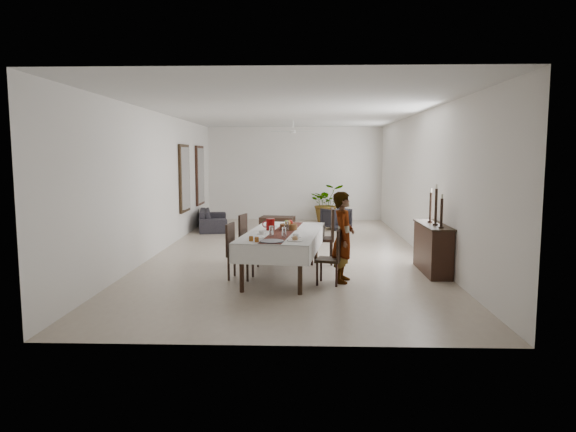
{
  "coord_description": "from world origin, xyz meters",
  "views": [
    {
      "loc": [
        0.34,
        -11.78,
        2.21
      ],
      "look_at": [
        0.02,
        -1.89,
        1.05
      ],
      "focal_mm": 32.0,
      "sensor_mm": 36.0,
      "label": 1
    }
  ],
  "objects": [
    {
      "name": "chair_left_near_leg_bl",
      "position": [
        -0.6,
        -2.58,
        0.21
      ],
      "size": [
        0.05,
        0.05,
        0.42
      ],
      "primitive_type": "cylinder",
      "rotation": [
        0.0,
        0.0,
        -0.18
      ],
      "color": "black",
      "rests_on": "floor"
    },
    {
      "name": "wall_back",
      "position": [
        0.0,
        6.0,
        1.6
      ],
      "size": [
        6.0,
        0.02,
        3.2
      ],
      "primitive_type": "cube",
      "color": "white",
      "rests_on": "floor"
    },
    {
      "name": "chair_left_far_leg_fr",
      "position": [
        -0.93,
        -1.65,
        0.22
      ],
      "size": [
        0.05,
        0.05,
        0.43
      ],
      "primitive_type": "cylinder",
      "rotation": [
        0.0,
        0.0,
        -0.23
      ],
      "color": "black",
      "rests_on": "floor"
    },
    {
      "name": "chair_left_near_leg_fl",
      "position": [
        -0.95,
        -2.52,
        0.21
      ],
      "size": [
        0.05,
        0.05,
        0.42
      ],
      "primitive_type": "cylinder",
      "rotation": [
        0.0,
        0.0,
        -0.18
      ],
      "color": "black",
      "rests_on": "floor"
    },
    {
      "name": "chair_right_near_seat",
      "position": [
        0.76,
        -3.05,
        0.43
      ],
      "size": [
        0.49,
        0.49,
        0.05
      ],
      "primitive_type": "cube",
      "rotation": [
        0.0,
        0.0,
        1.34
      ],
      "color": "black",
      "rests_on": "chair_right_near_leg_fl"
    },
    {
      "name": "serving_tray",
      "position": [
        -0.19,
        -3.61,
        0.84
      ],
      "size": [
        0.39,
        0.39,
        0.02
      ],
      "primitive_type": "cylinder",
      "color": "#46464B",
      "rests_on": "tablecloth_top"
    },
    {
      "name": "candlestick_far_shaft",
      "position": [
        2.78,
        -1.83,
        1.23
      ],
      "size": [
        0.05,
        0.05,
        0.55
      ],
      "primitive_type": "cylinder",
      "color": "black",
      "rests_on": "candlestick_far_base"
    },
    {
      "name": "chair_left_far_leg_bl",
      "position": [
        -0.5,
        -1.38,
        0.22
      ],
      "size": [
        0.05,
        0.05,
        0.43
      ],
      "primitive_type": "cylinder",
      "rotation": [
        0.0,
        0.0,
        -0.23
      ],
      "color": "black",
      "rests_on": "floor"
    },
    {
      "name": "mirror_glass_near",
      "position": [
        -2.92,
        2.2,
        1.6
      ],
      "size": [
        0.01,
        0.9,
        1.7
      ],
      "primitive_type": "cube",
      "color": "white",
      "rests_on": "mirror_frame_near"
    },
    {
      "name": "sideboard_body",
      "position": [
        2.78,
        -2.08,
        0.45
      ],
      "size": [
        0.4,
        1.5,
        0.9
      ],
      "primitive_type": "cube",
      "color": "black",
      "rests_on": "floor"
    },
    {
      "name": "candlestick_near_candle",
      "position": [
        2.78,
        -2.63,
        1.5
      ],
      "size": [
        0.04,
        0.04,
        0.08
      ],
      "primitive_type": "cylinder",
      "color": "beige",
      "rests_on": "candlestick_near_shaft"
    },
    {
      "name": "table_leg_fl",
      "position": [
        -0.68,
        -3.64,
        0.38
      ],
      "size": [
        0.08,
        0.08,
        0.76
      ],
      "primitive_type": "cylinder",
      "rotation": [
        0.0,
        0.0,
        -0.12
      ],
      "color": "black",
      "rests_on": "floor"
    },
    {
      "name": "mirror_frame_far",
      "position": [
        -2.96,
        4.3,
        1.6
      ],
      "size": [
        0.06,
        1.05,
        1.85
      ],
      "primitive_type": "cube",
      "color": "black",
      "rests_on": "wall_left"
    },
    {
      "name": "teacup_right",
      "position": [
        0.19,
        -3.16,
        0.86
      ],
      "size": [
        0.1,
        0.1,
        0.07
      ],
      "primitive_type": "cylinder",
      "color": "silver",
      "rests_on": "saucer_right"
    },
    {
      "name": "mirror_frame_near",
      "position": [
        -2.96,
        2.2,
        1.6
      ],
      "size": [
        0.06,
        1.05,
        1.85
      ],
      "primitive_type": "cube",
      "color": "black",
      "rests_on": "wall_left"
    },
    {
      "name": "potted_plant",
      "position": [
        1.1,
        5.43,
        0.64
      ],
      "size": [
        1.25,
        1.12,
        1.28
      ],
      "primitive_type": "imported",
      "rotation": [
        0.0,
        0.0,
        0.11
      ],
      "color": "#275723",
      "rests_on": "floor"
    },
    {
      "name": "chair_right_far_leg_fr",
      "position": [
        0.9,
        -1.13,
        0.24
      ],
      "size": [
        0.05,
        0.05,
        0.48
      ],
      "primitive_type": "cylinder",
      "rotation": [
        0.0,
        0.0,
        -0.01
      ],
      "color": "black",
      "rests_on": "floor"
    },
    {
      "name": "table_leg_bl",
      "position": [
        -0.37,
        -1.19,
        0.38
      ],
      "size": [
        0.08,
        0.08,
        0.76
      ],
      "primitive_type": "cylinder",
      "rotation": [
        0.0,
        0.0,
        -0.12
      ],
      "color": "black",
      "rests_on": "floor"
    },
    {
      "name": "saucer_left",
      "position": [
        -0.42,
        -2.81,
        0.83
      ],
      "size": [
        0.16,
        0.16,
        0.01
      ],
      "primitive_type": "cylinder",
      "color": "silver",
      "rests_on": "tablecloth_top"
    },
    {
      "name": "chair_right_near_leg_br",
      "position": [
        0.64,
        -2.85,
        0.2
      ],
      "size": [
        0.05,
        0.05,
        0.4
      ],
      "primitive_type": "cylinder",
      "rotation": [
        0.0,
        0.0,
        -0.23
      ],
      "color": "black",
      "rests_on": "floor"
    },
    {
      "name": "coffee_table",
      "position": [
        -0.46,
        3.18,
        0.22
      ],
      "size": [
        1.05,
        0.78,
        0.43
      ],
      "primitive_type": "cube",
      "rotation": [
        0.0,
        0.0,
        -0.14
      ],
      "color": "black",
      "rests_on": "floor"
    },
    {
      "name": "table_leg_fr",
      "position": [
        0.27,
        -3.76,
        0.38
      ],
      "size": [
        0.08,
        0.08,
        0.76
      ],
      "primitive_type": "cylinder",
      "rotation": [
        0.0,
        0.0,
        -0.12
      ],
      "color": "black",
      "rests_on": "floor"
    },
    {
      "name": "candlestick_far_candle",
      "position": [
        2.78,
        -1.83,
        1.55
      ],
      "size": [
        0.04,
        0.04,
        0.08
      ],
      "primitive_type": "cylinder",
      "color": "silver",
      "rests_on": "candlestick_far_shaft"
    },
    {
      "name": "tablecloth_drape_far",
      "position": [
        0.13,
        -1.09,
        0.66
      ],
      "size": [
        1.27,
        0.17,
        0.33
      ],
      "primitive_type": "cube",
      "rotation": [
        0.0,
        0.0,
        -0.12
      ],
      "color": "white",
      "rests_on": "dining_table_top"
    },
    {
      "name": "teacup_left",
      "position": [
        -0.42,
        -2.81,
        0.86
      ],
      "size": [
        0.1,
        0.1,
        0.07
      ],
      "primitive_type": "cylinder",
      "color": "silver",
      "rests_on": "saucer_left"
    },
    {
      "name": "sideboard_top",
      "position": [
        2.78,
        -2.08,
        0.91
      ],
      "size": [
        0.44,
        1.56,
        0.03
      ],
      "primitive_type": "cube",
      "color": "black",
      "rests_on": "sideboard_body"
    },
    {
      "name": "chair_left_near_seat",
      "position": [
        -0.81,
        -2.73,
        0.45
      ],
      "size": [
        0.49,
        0.49,
        0.05
      ],
      "primitive_type": "cube",
      "rotation": [
        0.0,
        0.0,
        -1.75
      ],
      "color": "black",
      "rests_on": "chair_left_near_leg_fl"
    },
    {
      "name": "dining_table_top",
      "position": [
        -0.05,
        -2.47,
        0.79
      ],
      "size": [
        1.4,
        2.72,
        0.05
      ],
      "primitive_type": "cube",
      "rotation": [
        0.0,
        0.0,
        -0.12
      ],
      "color": "black",
      "rests_on": "table_leg_fl"
    },
    {
      "name": "jam_jar_b",
      "position": [
        -0.53,
        -3.53,
        0.87
      ],
      "size": [
        0.07,
        0.07,
        0.08
      ],
      "primitive_type": "cylinder",
      "color": "#8F4F14",
      "rests_on": "tablecloth_top"
    },
    {
      "name": "chair_right_far_leg_bl",
      "position": [
        0.5,
        -1.53,
        0.24
      ],
      "size": [
        0.05,
        0.05,
        0.48
      ],
      "primitive_type": "cylinder",
      "rotation": [
        0.0,
        0.0,
        -0.01
      ],
      "color": "black",
      "rests_on": "floor"
    },
    {
      "name": "armchair",
      "position": [
        1.3,
        3.69,
        0.32
      ],
      "size": [
        0.98,
        0.99,
        0.65
      ],
      "primitive_type": "imported",
      "rotation": [
        0.0,
        0.0,
        3.77
      ],
      "color": "#252227",
      "rests_on": "floor"
    },
    {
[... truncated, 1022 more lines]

